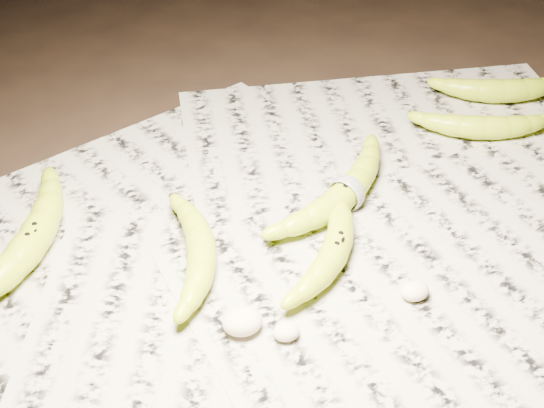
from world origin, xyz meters
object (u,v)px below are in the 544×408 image
object	(u,v)px
banana_left_a	(32,239)
banana_upper_a	(485,125)
banana_taped	(347,191)
banana_upper_b	(502,89)
banana_center	(336,246)
banana_left_b	(201,249)

from	to	relation	value
banana_left_a	banana_upper_a	world-z (taller)	banana_left_a
banana_taped	banana_upper_b	xyz separation A→B (m)	(0.31, 0.15, -0.00)
banana_left_a	banana_taped	world-z (taller)	banana_left_a
banana_center	banana_taped	bearing A→B (deg)	6.74
banana_left_b	banana_upper_a	world-z (taller)	same
banana_left_b	banana_taped	bearing A→B (deg)	-65.11
banana_upper_b	banana_left_b	bearing A→B (deg)	-141.28
banana_left_a	banana_center	distance (m)	0.33
banana_left_b	banana_center	distance (m)	0.15
banana_left_b	banana_upper_b	distance (m)	0.53
banana_center	banana_taped	xyz separation A→B (m)	(0.05, 0.09, 0.00)
banana_left_b	banana_taped	world-z (taller)	banana_taped
banana_left_a	banana_center	world-z (taller)	banana_left_a
banana_left_a	banana_center	xyz separation A→B (m)	(0.32, -0.11, -0.00)
banana_taped	banana_upper_b	world-z (taller)	same
banana_upper_a	banana_center	bearing A→B (deg)	-129.61
banana_left_b	banana_upper_a	distance (m)	0.44
banana_left_b	banana_center	bearing A→B (deg)	-94.56
banana_center	banana_upper_a	distance (m)	0.32
banana_taped	banana_left_a	bearing A→B (deg)	139.86
banana_left_b	banana_upper_b	world-z (taller)	banana_upper_b
banana_left_b	banana_upper_a	size ratio (longest dim) A/B	1.01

